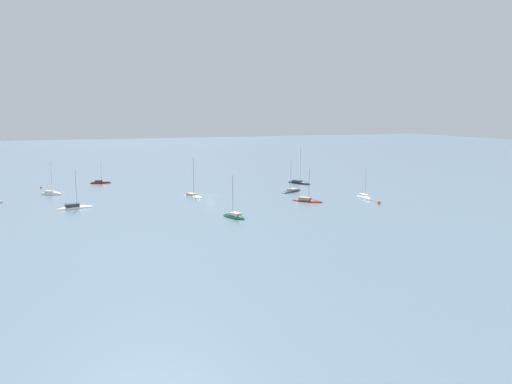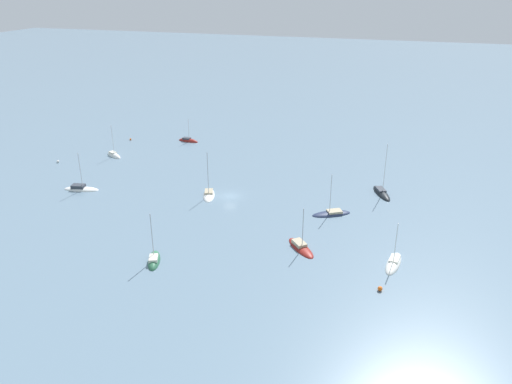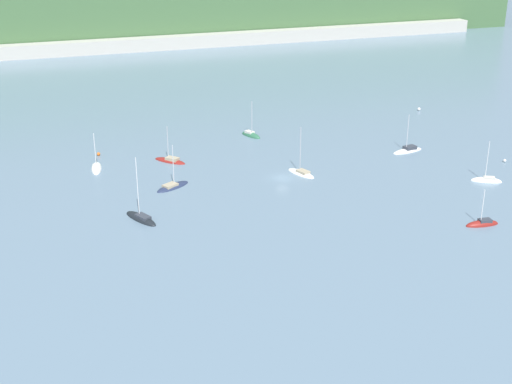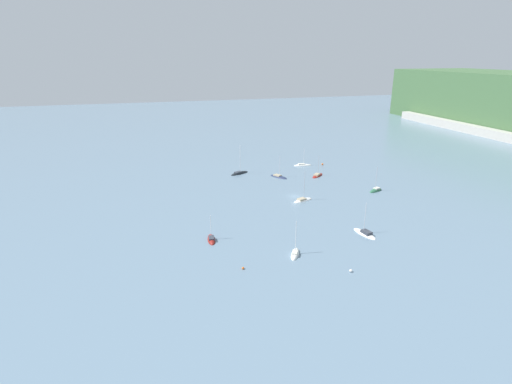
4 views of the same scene
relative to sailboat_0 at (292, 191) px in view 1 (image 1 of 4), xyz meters
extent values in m
plane|color=slate|center=(22.52, -2.26, -0.08)|extent=(600.00, 600.00, 0.00)
ellipsoid|color=#232D4C|center=(0.05, 0.03, -0.08)|extent=(8.27, 6.38, 1.15)
cube|color=tan|center=(-0.50, -0.29, 0.49)|extent=(3.44, 3.10, 0.50)
cylinder|color=silver|center=(0.40, 0.23, 4.40)|extent=(0.14, 0.14, 8.33)
ellipsoid|color=black|center=(-8.71, -13.39, -0.08)|extent=(5.58, 8.59, 1.70)
cube|color=#333842|center=(-8.43, -14.00, 0.65)|extent=(2.69, 3.41, 0.54)
cylinder|color=silver|center=(-8.89, -13.01, 5.93)|extent=(0.14, 0.14, 11.08)
ellipsoid|color=white|center=(27.01, -1.21, -0.08)|extent=(4.95, 7.85, 1.19)
cube|color=tan|center=(27.22, -1.77, 0.53)|extent=(2.57, 3.12, 0.56)
cylinder|color=#B2B2B7|center=(26.88, -0.86, 5.07)|extent=(0.14, 0.14, 9.65)
ellipsoid|color=white|center=(-12.96, 15.55, -0.08)|extent=(3.18, 7.85, 1.55)
cube|color=silver|center=(-13.04, 14.95, 0.58)|extent=(1.86, 2.93, 0.47)
cylinder|color=silver|center=(-12.90, 15.93, 4.00)|extent=(0.14, 0.14, 7.32)
ellipsoid|color=maroon|center=(47.42, -35.02, -0.08)|extent=(6.32, 2.50, 1.76)
cube|color=#333842|center=(47.91, -35.07, 0.69)|extent=(2.34, 1.55, 0.58)
cylinder|color=silver|center=(47.11, -34.99, 3.51)|extent=(0.14, 0.14, 6.22)
ellipsoid|color=white|center=(55.36, 4.42, -0.08)|extent=(8.29, 3.97, 1.23)
cube|color=#333842|center=(55.98, 4.54, 0.67)|extent=(3.15, 2.27, 0.82)
cylinder|color=silver|center=(54.96, 4.35, 4.40)|extent=(0.14, 0.14, 8.28)
ellipsoid|color=maroon|center=(2.83, 15.12, -0.08)|extent=(7.01, 7.48, 1.19)
cube|color=tan|center=(3.24, 14.65, 0.59)|extent=(3.14, 3.24, 0.70)
cylinder|color=#B2B2B7|center=(2.57, 15.41, 4.05)|extent=(0.14, 0.14, 7.60)
ellipsoid|color=white|center=(60.83, -17.45, -0.08)|extent=(6.25, 4.62, 1.90)
cube|color=beige|center=(61.25, -17.69, 0.71)|extent=(2.55, 2.20, 0.54)
cylinder|color=silver|center=(60.56, -17.30, 4.45)|extent=(0.14, 0.14, 8.02)
ellipsoid|color=#2D6647|center=(25.33, 26.70, -0.08)|extent=(4.25, 6.51, 1.93)
cube|color=silver|center=(25.13, 27.16, 0.75)|extent=(2.15, 2.61, 0.60)
cylinder|color=#B2B2B7|center=(25.45, 26.42, 4.52)|extent=(0.14, 0.14, 8.14)
sphere|color=white|center=(71.69, -8.77, 0.26)|extent=(0.68, 0.68, 0.68)
sphere|color=orange|center=(63.86, -30.99, 0.19)|extent=(0.55, 0.55, 0.55)
sphere|color=orange|center=(-11.45, 24.00, 0.29)|extent=(0.75, 0.75, 0.75)
camera|label=1|loc=(56.48, 121.35, 21.11)|focal=35.00mm
camera|label=2|loc=(-12.64, 90.04, 43.87)|focal=35.00mm
camera|label=3|loc=(-26.54, -129.52, 52.23)|focal=50.00mm
camera|label=4|loc=(139.11, -50.25, 44.73)|focal=28.00mm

